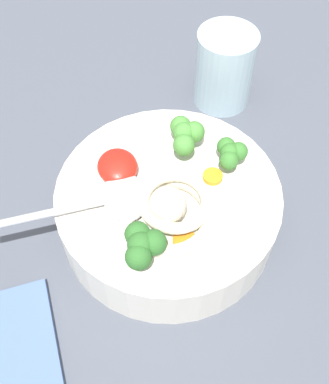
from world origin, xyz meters
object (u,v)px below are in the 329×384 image
(noodle_pile, at_px, (168,209))
(soup_spoon, at_px, (111,199))
(drinking_glass, at_px, (224,69))
(soup_bowl, at_px, (164,208))

(noodle_pile, distance_m, soup_spoon, 0.06)
(drinking_glass, bearing_deg, soup_spoon, 134.62)
(noodle_pile, distance_m, drinking_glass, 0.24)
(soup_spoon, bearing_deg, noodle_pile, 150.04)
(noodle_pile, bearing_deg, soup_bowl, -7.46)
(noodle_pile, relative_size, drinking_glass, 1.01)
(soup_bowl, relative_size, soup_spoon, 1.34)
(soup_bowl, height_order, drinking_glass, drinking_glass)
(soup_spoon, height_order, drinking_glass, drinking_glass)
(soup_bowl, bearing_deg, drinking_glass, -35.33)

